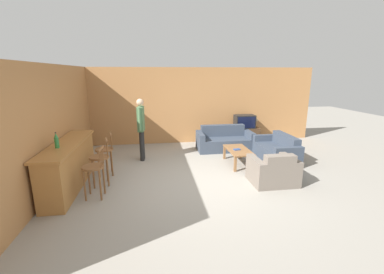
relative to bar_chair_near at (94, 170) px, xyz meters
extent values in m
plane|color=gray|center=(2.19, 0.42, -0.57)|extent=(24.00, 24.00, 0.00)
cube|color=#B27A47|center=(2.19, 3.94, 0.73)|extent=(9.40, 0.08, 2.60)
cube|color=#B27A47|center=(-0.97, 1.68, 0.73)|extent=(0.08, 8.52, 2.60)
cube|color=#A87038|center=(-0.64, 0.58, -0.10)|extent=(0.47, 2.39, 0.94)
cube|color=#A87038|center=(-0.64, 0.58, 0.40)|extent=(0.55, 2.45, 0.05)
cylinder|color=brown|center=(-0.01, 0.00, 0.07)|extent=(0.44, 0.44, 0.04)
cylinder|color=brown|center=(-0.15, 0.15, -0.26)|extent=(0.04, 0.04, 0.62)
cylinder|color=brown|center=(-0.17, -0.14, -0.26)|extent=(0.04, 0.04, 0.62)
cylinder|color=brown|center=(0.14, 0.14, -0.26)|extent=(0.04, 0.04, 0.62)
cylinder|color=brown|center=(0.12, -0.15, -0.26)|extent=(0.04, 0.04, 0.62)
cylinder|color=brown|center=(0.17, 0.12, 0.25)|extent=(0.02, 0.02, 0.33)
cylinder|color=brown|center=(0.16, 0.03, 0.25)|extent=(0.02, 0.02, 0.33)
cylinder|color=brown|center=(0.16, -0.05, 0.25)|extent=(0.02, 0.02, 0.33)
cylinder|color=brown|center=(0.16, -0.13, 0.25)|extent=(0.02, 0.02, 0.33)
cube|color=brown|center=(0.16, -0.01, 0.43)|extent=(0.05, 0.36, 0.04)
cylinder|color=brown|center=(-0.01, 0.60, 0.07)|extent=(0.50, 0.50, 0.04)
cylinder|color=brown|center=(-0.19, 0.71, -0.26)|extent=(0.04, 0.04, 0.62)
cylinder|color=brown|center=(-0.13, 0.42, -0.26)|extent=(0.04, 0.04, 0.62)
cylinder|color=brown|center=(0.10, 0.77, -0.26)|extent=(0.04, 0.04, 0.62)
cylinder|color=brown|center=(0.16, 0.49, -0.26)|extent=(0.04, 0.04, 0.62)
cylinder|color=brown|center=(0.13, 0.76, 0.25)|extent=(0.02, 0.02, 0.33)
cylinder|color=brown|center=(0.15, 0.68, 0.25)|extent=(0.02, 0.02, 0.33)
cylinder|color=brown|center=(0.17, 0.60, 0.25)|extent=(0.02, 0.02, 0.33)
cylinder|color=brown|center=(0.19, 0.52, 0.25)|extent=(0.02, 0.02, 0.33)
cube|color=brown|center=(0.16, 0.64, 0.43)|extent=(0.11, 0.35, 0.04)
cylinder|color=brown|center=(-0.01, 1.19, 0.07)|extent=(0.50, 0.50, 0.04)
cylinder|color=brown|center=(-0.19, 1.30, -0.26)|extent=(0.04, 0.04, 0.62)
cylinder|color=brown|center=(-0.13, 1.01, -0.26)|extent=(0.04, 0.04, 0.62)
cylinder|color=brown|center=(0.10, 1.36, -0.26)|extent=(0.04, 0.04, 0.62)
cylinder|color=brown|center=(0.16, 1.08, -0.26)|extent=(0.04, 0.04, 0.62)
cylinder|color=brown|center=(0.13, 1.35, 0.25)|extent=(0.02, 0.02, 0.33)
cylinder|color=brown|center=(0.15, 1.27, 0.25)|extent=(0.02, 0.02, 0.33)
cylinder|color=brown|center=(0.17, 1.18, 0.25)|extent=(0.02, 0.02, 0.33)
cylinder|color=brown|center=(0.19, 1.10, 0.25)|extent=(0.02, 0.02, 0.33)
cube|color=brown|center=(0.16, 1.22, 0.43)|extent=(0.11, 0.35, 0.04)
cube|color=#384251|center=(3.40, 2.79, -0.37)|extent=(1.44, 0.84, 0.39)
cube|color=#384251|center=(3.40, 3.10, 0.01)|extent=(1.44, 0.22, 0.37)
cube|color=#384251|center=(2.60, 2.79, -0.27)|extent=(0.16, 0.84, 0.59)
cube|color=#384251|center=(4.20, 2.79, -0.27)|extent=(0.16, 0.84, 0.59)
cube|color=#70665B|center=(3.78, 0.15, -0.37)|extent=(0.65, 0.80, 0.39)
cube|color=#70665B|center=(3.78, -0.14, 0.00)|extent=(0.65, 0.22, 0.35)
cube|color=#70665B|center=(4.18, 0.15, -0.28)|extent=(0.16, 0.80, 0.58)
cube|color=#70665B|center=(3.37, 0.15, -0.28)|extent=(0.16, 0.80, 0.58)
cube|color=#384251|center=(4.56, 1.60, -0.37)|extent=(0.77, 1.21, 0.39)
cube|color=#384251|center=(4.84, 1.60, -0.01)|extent=(0.22, 1.21, 0.34)
cube|color=#384251|center=(4.56, 2.29, -0.28)|extent=(0.77, 0.16, 0.58)
cube|color=#384251|center=(4.56, 0.92, -0.28)|extent=(0.77, 0.16, 0.58)
cube|color=brown|center=(3.40, 1.42, -0.17)|extent=(0.56, 1.09, 0.04)
cube|color=brown|center=(3.16, 0.92, -0.38)|extent=(0.06, 0.06, 0.38)
cube|color=brown|center=(3.64, 0.92, -0.38)|extent=(0.06, 0.06, 0.38)
cube|color=brown|center=(3.16, 1.92, -0.38)|extent=(0.06, 0.06, 0.38)
cube|color=brown|center=(3.64, 1.92, -0.38)|extent=(0.06, 0.06, 0.38)
cube|color=#513823|center=(4.32, 3.56, -0.30)|extent=(1.05, 0.44, 0.53)
cube|color=black|center=(4.32, 3.56, 0.19)|extent=(0.69, 0.42, 0.46)
cube|color=black|center=(4.32, 3.35, 0.19)|extent=(0.62, 0.01, 0.39)
cylinder|color=#2D7F3D|center=(-0.69, 0.21, 0.53)|extent=(0.08, 0.08, 0.21)
cone|color=#2D7F3D|center=(-0.69, 0.21, 0.67)|extent=(0.07, 0.07, 0.09)
cylinder|color=black|center=(-0.69, 0.21, 0.73)|extent=(0.03, 0.03, 0.02)
cube|color=navy|center=(3.34, 1.39, -0.14)|extent=(0.19, 0.14, 0.02)
cylinder|color=brown|center=(4.67, 3.56, -0.02)|extent=(0.16, 0.16, 0.02)
cylinder|color=brown|center=(4.67, 3.56, 0.10)|extent=(0.03, 0.03, 0.23)
cone|color=tan|center=(4.67, 3.56, 0.32)|extent=(0.30, 0.30, 0.21)
cylinder|color=black|center=(0.83, 2.23, -0.14)|extent=(0.12, 0.12, 0.85)
cylinder|color=black|center=(0.82, 2.10, -0.14)|extent=(0.12, 0.12, 0.85)
cube|color=#4C754C|center=(0.83, 2.16, 0.62)|extent=(0.19, 0.40, 0.67)
cylinder|color=#4C754C|center=(0.85, 2.37, 0.64)|extent=(0.08, 0.08, 0.62)
cylinder|color=#4C754C|center=(0.80, 1.95, 0.64)|extent=(0.08, 0.08, 0.62)
sphere|color=tan|center=(0.83, 2.16, 1.07)|extent=(0.19, 0.19, 0.19)
camera|label=1|loc=(1.20, -4.91, 1.84)|focal=24.00mm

